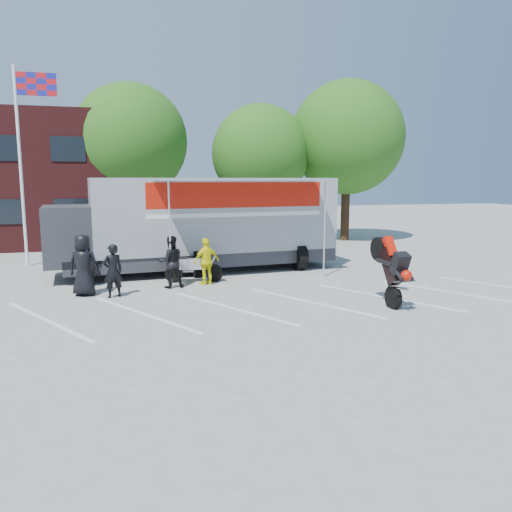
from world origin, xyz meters
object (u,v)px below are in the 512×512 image
flagpole (26,141)px  tree_right (347,138)px  tree_mid (261,154)px  stunt_bike_rider (380,303)px  spectator_leather_a (84,265)px  spectator_hivis (207,261)px  tree_left (130,141)px  transporter_truck (204,271)px  spectator_leather_b (113,271)px  spectator_leather_c (171,262)px  parked_motorcycle (194,282)px

flagpole → tree_right: tree_right is taller
tree_mid → stunt_bike_rider: tree_mid is taller
spectator_leather_a → spectator_hivis: (3.90, 0.59, -0.15)m
tree_left → transporter_truck: (2.39, -9.17, -5.57)m
stunt_bike_rider → spectator_leather_a: (-8.33, 3.21, 0.95)m
transporter_truck → spectator_hivis: transporter_truck is taller
flagpole → stunt_bike_rider: (10.74, -9.56, -5.05)m
transporter_truck → spectator_leather_b: bearing=-137.5°
spectator_leather_a → spectator_leather_c: 2.73m
tree_left → tree_mid: (7.00, -1.00, -0.62)m
transporter_truck → flagpole: bearing=149.5°
flagpole → tree_mid: 12.31m
tree_right → transporter_truck: (-9.61, -7.67, -5.88)m
spectator_leather_c → tree_mid: bearing=-122.8°
tree_mid → parked_motorcycle: (-5.28, -10.23, -4.94)m
tree_left → spectator_hivis: bearing=-80.0°
spectator_leather_a → spectator_leather_c: (2.69, 0.44, -0.09)m
spectator_leather_a → tree_left: bearing=-80.2°
spectator_leather_a → spectator_leather_b: bearing=169.7°
tree_mid → parked_motorcycle: 12.53m
stunt_bike_rider → transporter_truck: bearing=120.1°
parked_motorcycle → stunt_bike_rider: bearing=-123.7°
tree_right → parked_motorcycle: tree_right is taller
tree_left → tree_mid: bearing=-8.1°
tree_right → flagpole: bearing=-164.5°
transporter_truck → spectator_hivis: bearing=-102.0°
parked_motorcycle → spectator_leather_a: bearing=116.1°
spectator_hivis → tree_right: bearing=-153.3°
tree_mid → transporter_truck: tree_mid is taller
spectator_leather_b → spectator_leather_c: size_ratio=0.95×
flagpole → spectator_leather_c: 8.87m
tree_left → tree_right: size_ratio=0.95×
tree_mid → spectator_leather_a: (-8.83, -11.36, -3.99)m
parked_motorcycle → spectator_leather_a: 3.84m
parked_motorcycle → spectator_leather_c: bearing=137.2°
spectator_leather_c → spectator_hivis: size_ratio=1.07×
flagpole → spectator_leather_b: 8.68m
tree_mid → stunt_bike_rider: bearing=-92.0°
flagpole → spectator_leather_a: flagpole is taller
stunt_bike_rider → spectator_leather_c: bearing=144.5°
spectator_leather_c → spectator_leather_a: bearing=5.8°
flagpole → tree_left: bearing=54.7°
stunt_bike_rider → spectator_leather_b: bearing=157.3°
tree_right → spectator_leather_b: (-12.97, -11.33, -5.06)m
transporter_truck → spectator_hivis: (-0.32, -2.60, 0.80)m
flagpole → spectator_hivis: bearing=-42.4°
stunt_bike_rider → spectator_leather_b: 8.00m
flagpole → spectator_hivis: flagpole is taller
tree_left → tree_right: (12.00, -1.50, 0.31)m
spectator_leather_a → parked_motorcycle: bearing=-144.2°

